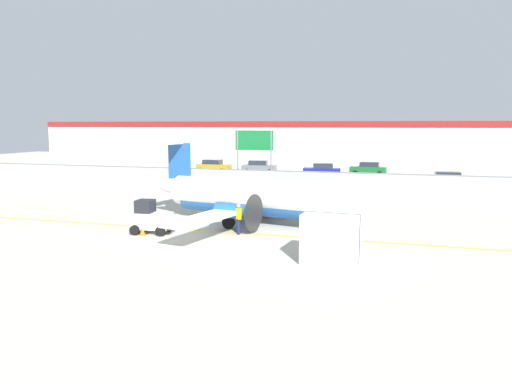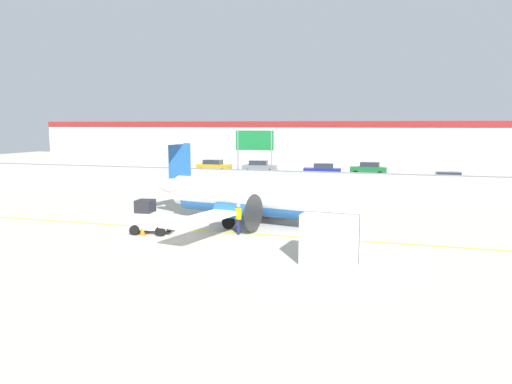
# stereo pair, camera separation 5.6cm
# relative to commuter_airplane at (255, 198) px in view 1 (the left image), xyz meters

# --- Properties ---
(ground_plane) EXTENTS (140.00, 140.00, 0.01)m
(ground_plane) POSITION_rel_commuter_airplane_xyz_m (-1.27, -2.95, -1.60)
(ground_plane) COLOR #B7B2A3
(perimeter_fence) EXTENTS (98.00, 0.10, 2.10)m
(perimeter_fence) POSITION_rel_commuter_airplane_xyz_m (-1.27, 13.05, -0.49)
(perimeter_fence) COLOR gray
(perimeter_fence) RESTS_ON ground
(parking_lot_strip) EXTENTS (98.00, 17.00, 0.12)m
(parking_lot_strip) POSITION_rel_commuter_airplane_xyz_m (-1.27, 24.55, -1.54)
(parking_lot_strip) COLOR #38383A
(parking_lot_strip) RESTS_ON ground
(background_building) EXTENTS (91.00, 8.10, 6.50)m
(background_building) POSITION_rel_commuter_airplane_xyz_m (-1.27, 43.04, 1.66)
(background_building) COLOR #BCB7B2
(background_building) RESTS_ON ground
(commuter_airplane) EXTENTS (14.18, 15.99, 4.92)m
(commuter_airplane) POSITION_rel_commuter_airplane_xyz_m (0.00, 0.00, 0.00)
(commuter_airplane) COLOR white
(commuter_airplane) RESTS_ON ground
(baggage_tug) EXTENTS (2.43, 1.58, 1.88)m
(baggage_tug) POSITION_rel_commuter_airplane_xyz_m (-4.74, -4.41, -0.75)
(baggage_tug) COLOR silver
(baggage_tug) RESTS_ON ground
(ground_crew_worker) EXTENTS (0.39, 0.55, 1.70)m
(ground_crew_worker) POSITION_rel_commuter_airplane_xyz_m (0.04, -3.18, -0.65)
(ground_crew_worker) COLOR #191E4C
(ground_crew_worker) RESTS_ON ground
(cargo_container) EXTENTS (2.57, 2.20, 2.20)m
(cargo_container) POSITION_rel_commuter_airplane_xyz_m (5.78, -7.33, -0.50)
(cargo_container) COLOR silver
(cargo_container) RESTS_ON ground
(traffic_cone_near_left) EXTENTS (0.36, 0.36, 0.64)m
(traffic_cone_near_left) POSITION_rel_commuter_airplane_xyz_m (-4.96, -4.96, -1.29)
(traffic_cone_near_left) COLOR orange
(traffic_cone_near_left) RESTS_ON ground
(traffic_cone_near_right) EXTENTS (0.36, 0.36, 0.64)m
(traffic_cone_near_right) POSITION_rel_commuter_airplane_xyz_m (0.23, 1.88, -1.29)
(traffic_cone_near_right) COLOR orange
(traffic_cone_near_right) RESTS_ON ground
(parked_car_0) EXTENTS (4.20, 2.01, 1.58)m
(parked_car_0) POSITION_rel_commuter_airplane_xyz_m (-14.32, 29.22, -0.71)
(parked_car_0) COLOR #B28C19
(parked_car_0) RESTS_ON parking_lot_strip
(parked_car_1) EXTENTS (4.38, 2.41, 1.58)m
(parked_car_1) POSITION_rel_commuter_airplane_xyz_m (-8.46, 29.58, -0.71)
(parked_car_1) COLOR slate
(parked_car_1) RESTS_ON parking_lot_strip
(parked_car_2) EXTENTS (4.36, 2.37, 1.58)m
(parked_car_2) POSITION_rel_commuter_airplane_xyz_m (-0.34, 27.47, -0.71)
(parked_car_2) COLOR navy
(parked_car_2) RESTS_ON parking_lot_strip
(parked_car_3) EXTENTS (4.28, 2.16, 1.58)m
(parked_car_3) POSITION_rel_commuter_airplane_xyz_m (4.58, 30.97, -0.71)
(parked_car_3) COLOR #19662D
(parked_car_3) RESTS_ON parking_lot_strip
(parked_car_4) EXTENTS (4.29, 2.19, 1.58)m
(parked_car_4) POSITION_rel_commuter_airplane_xyz_m (12.41, 20.58, -0.71)
(parked_car_4) COLOR #19662D
(parked_car_4) RESTS_ON parking_lot_strip
(highway_sign) EXTENTS (3.60, 0.14, 5.50)m
(highway_sign) POSITION_rel_commuter_airplane_xyz_m (-4.58, 14.86, 2.54)
(highway_sign) COLOR slate
(highway_sign) RESTS_ON ground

